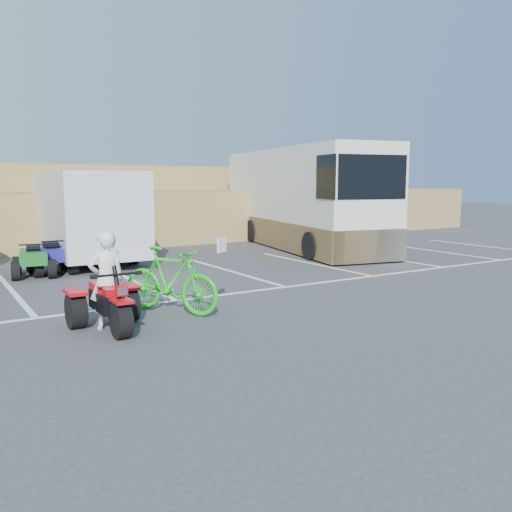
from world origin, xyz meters
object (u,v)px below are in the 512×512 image
green_dirt_bike (170,280)px  quad_atv_blue (52,273)px  cargo_trailer (87,213)px  rv_motorhome (300,205)px  quad_atv_green (35,276)px  red_trike_atv (111,330)px  rider (107,280)px

green_dirt_bike → quad_atv_blue: size_ratio=1.43×
cargo_trailer → rv_motorhome: size_ratio=0.58×
cargo_trailer → quad_atv_blue: 2.82m
green_dirt_bike → quad_atv_green: 5.63m
green_dirt_bike → quad_atv_blue: green_dirt_bike is taller
red_trike_atv → quad_atv_blue: (0.34, 6.26, 0.00)m
rider → rv_motorhome: bearing=-141.4°
rider → green_dirt_bike: bearing=-160.9°
green_dirt_bike → cargo_trailer: bearing=55.3°
cargo_trailer → red_trike_atv: bearing=-100.0°
rv_motorhome → cargo_trailer: bearing=-172.0°
rv_motorhome → red_trike_atv: bearing=-129.3°
rv_motorhome → quad_atv_blue: rv_motorhome is taller
cargo_trailer → quad_atv_blue: cargo_trailer is taller
red_trike_atv → rv_motorhome: bearing=39.1°
cargo_trailer → quad_atv_green: 3.26m
rider → green_dirt_bike: (1.30, 0.45, -0.20)m
rider → cargo_trailer: bearing=-102.6°
rider → rv_motorhome: size_ratio=0.16×
red_trike_atv → quad_atv_green: bearing=91.4°
rv_motorhome → quad_atv_green: bearing=-158.4°
cargo_trailer → rv_motorhome: (7.67, -0.50, 0.07)m
quad_atv_green → rv_motorhome: bearing=20.1°
cargo_trailer → quad_atv_blue: size_ratio=4.09×
red_trike_atv → quad_atv_blue: 6.27m
rider → quad_atv_blue: rider is taller
rider → cargo_trailer: 8.26m
rider → quad_atv_green: rider is taller
green_dirt_bike → quad_atv_blue: 5.78m
green_dirt_bike → rv_motorhome: 10.86m
quad_atv_blue → quad_atv_green: (-0.47, -0.25, 0.00)m
red_trike_atv → green_dirt_bike: size_ratio=0.77×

